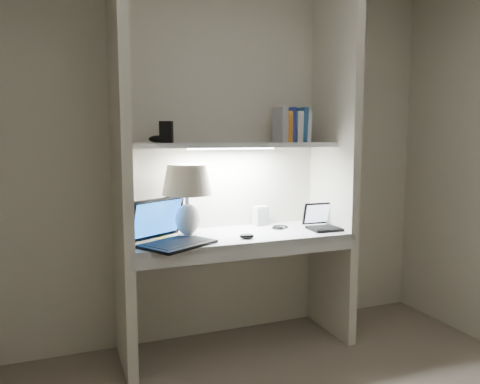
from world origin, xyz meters
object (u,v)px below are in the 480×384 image
speaker (261,216)px  laptop_main (170,234)px  book_row (292,126)px  laptop_netbook (326,223)px  table_lamp (187,188)px

speaker → laptop_main: bearing=-163.9°
speaker → book_row: (0.18, -0.11, 0.64)m
laptop_netbook → speaker: laptop_netbook is taller
laptop_main → book_row: book_row is taller
table_lamp → laptop_netbook: size_ratio=1.63×
table_lamp → laptop_netbook: bearing=-4.4°
laptop_netbook → speaker: bearing=146.9°
table_lamp → laptop_netbook: table_lamp is taller
laptop_main → speaker: 0.82m
table_lamp → speaker: table_lamp is taller
book_row → laptop_main: bearing=-165.9°
table_lamp → book_row: bearing=6.6°
laptop_main → book_row: bearing=-16.7°
laptop_main → book_row: size_ratio=2.19×
laptop_netbook → book_row: book_row is taller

